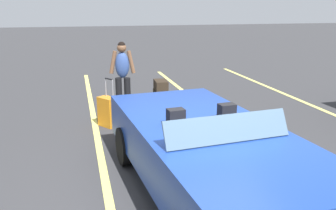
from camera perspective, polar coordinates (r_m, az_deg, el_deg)
name	(u,v)px	position (r m, az deg, el deg)	size (l,w,h in m)	color
ground_plane	(206,193)	(5.01, 6.11, -13.72)	(80.00, 80.00, 0.00)	#333335
lot_line_near	(110,206)	(4.76, -9.27, -15.53)	(18.00, 0.12, 0.01)	#EAE066
lot_line_mid	(297,180)	(5.61, 19.93, -11.24)	(18.00, 0.12, 0.01)	#EAE066
convertible_car	(215,159)	(4.58, 7.45, -8.48)	(4.27, 2.11, 1.24)	navy
suitcase_large_black	(161,96)	(8.50, -1.18, 1.48)	(0.49, 0.32, 0.74)	#2D2319
suitcase_medium_bright	(108,112)	(7.53, -9.57, -1.05)	(0.47, 0.42, 1.01)	orange
duffel_bag	(143,114)	(7.79, -3.97, -1.49)	(0.66, 0.67, 0.34)	#19723F
traveler_person	(122,73)	(8.36, -7.26, 5.06)	(0.27, 0.61, 1.65)	black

